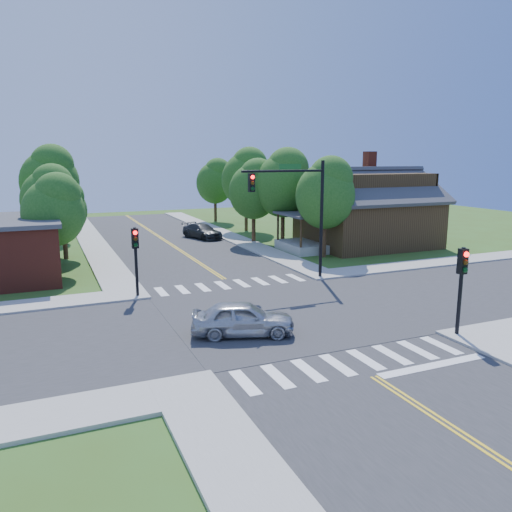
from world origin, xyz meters
name	(u,v)px	position (x,y,z in m)	size (l,w,h in m)	color
ground	(278,315)	(0.00, 0.00, 0.00)	(100.00, 100.00, 0.00)	#3A561B
road_ns	(278,314)	(0.00, 0.00, 0.02)	(10.00, 90.00, 0.04)	#2D2D30
road_ew	(278,314)	(0.00, 0.00, 0.03)	(90.00, 10.00, 0.04)	#2D2D30
intersection_patch	(278,315)	(0.00, 0.00, 0.00)	(10.20, 10.20, 0.06)	#2D2D30
sidewalk_ne	(361,241)	(15.82, 15.82, 0.07)	(40.00, 40.00, 0.14)	#9E9B93
crosswalk_north	(232,284)	(0.00, 6.20, 0.05)	(8.85, 2.00, 0.01)	white
crosswalk_south	(352,362)	(0.00, -6.20, 0.05)	(8.85, 2.00, 0.01)	white
centerline	(278,314)	(0.00, 0.00, 0.05)	(0.30, 90.00, 0.01)	yellow
stop_bar	(433,367)	(2.50, -7.60, 0.00)	(4.60, 0.45, 0.09)	white
signal_mast_ne	(297,201)	(3.91, 5.59, 4.85)	(5.30, 0.42, 7.20)	black
signal_pole_se	(462,275)	(5.60, -5.62, 2.66)	(0.34, 0.42, 3.80)	black
signal_pole_nw	(136,249)	(-5.60, 5.58, 2.66)	(0.34, 0.42, 3.80)	black
house_ne	(367,207)	(15.11, 14.23, 3.33)	(13.05, 8.80, 7.11)	#342212
tree_e_a	(327,191)	(9.39, 11.31, 4.94)	(4.43, 4.21, 7.53)	#382314
tree_e_b	(284,181)	(8.98, 17.47, 5.40)	(4.85, 4.61, 8.25)	#382314
tree_e_c	(247,176)	(9.23, 26.40, 5.54)	(4.97, 4.72, 8.45)	#382314
tree_e_d	(216,180)	(8.76, 34.77, 4.82)	(4.33, 4.11, 7.35)	#382314
tree_w_a	(55,208)	(-9.22, 13.12, 4.26)	(3.83, 3.63, 6.50)	#382314
tree_w_b	(50,196)	(-9.31, 19.80, 4.55)	(4.09, 3.89, 6.96)	#382314
tree_w_c	(50,178)	(-9.05, 27.62, 5.62)	(5.04, 4.79, 8.57)	#382314
tree_w_d	(48,184)	(-9.17, 36.76, 4.59)	(4.12, 3.92, 7.01)	#382314
tree_house	(255,188)	(7.06, 19.34, 4.81)	(4.32, 4.11, 7.35)	#382314
tree_bldg	(64,207)	(-8.50, 18.23, 3.84)	(3.45, 3.28, 5.87)	#382314
car_silver	(243,319)	(-2.58, -1.98, 0.73)	(4.61, 3.06, 1.46)	#B5B8BD
car_dgrey	(202,232)	(3.47, 23.28, 0.66)	(3.25, 4.94, 1.33)	#282A2C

